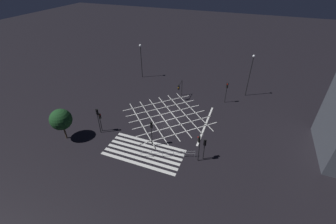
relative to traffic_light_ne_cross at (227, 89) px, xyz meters
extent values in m
plane|color=black|center=(-8.40, -8.15, -2.95)|extent=(200.00, 200.00, 0.00)
cube|color=silver|center=(-8.40, -15.32, -2.95)|extent=(11.03, 0.50, 0.01)
cube|color=silver|center=(-8.40, -16.22, -2.95)|extent=(11.03, 0.50, 0.01)
cube|color=silver|center=(-8.40, -17.12, -2.95)|extent=(11.03, 0.50, 0.01)
cube|color=silver|center=(-8.40, -18.02, -2.95)|extent=(11.03, 0.50, 0.01)
cube|color=silver|center=(-8.40, -18.92, -2.95)|extent=(11.03, 0.50, 0.01)
cube|color=silver|center=(-8.40, -19.82, -2.95)|extent=(11.03, 0.50, 0.01)
cube|color=silver|center=(-4.93, -11.62, -2.95)|extent=(9.64, 9.64, 0.01)
cube|color=silver|center=(-11.86, -11.62, -2.95)|extent=(9.64, 9.64, 0.01)
cube|color=silver|center=(-6.32, -10.23, -2.95)|extent=(9.64, 9.64, 0.01)
cube|color=silver|center=(-10.48, -10.23, -2.95)|extent=(9.64, 9.64, 0.01)
cube|color=silver|center=(-7.70, -8.84, -2.95)|extent=(9.64, 9.64, 0.01)
cube|color=silver|center=(-9.09, -8.84, -2.95)|extent=(9.64, 9.64, 0.01)
cube|color=silver|center=(-9.09, -7.46, -2.95)|extent=(9.64, 9.64, 0.01)
cube|color=silver|center=(-7.70, -7.46, -2.95)|extent=(9.64, 9.64, 0.01)
cube|color=silver|center=(-10.48, -6.07, -2.95)|extent=(9.64, 9.64, 0.01)
cube|color=silver|center=(-6.32, -6.07, -2.95)|extent=(9.64, 9.64, 0.01)
cube|color=silver|center=(-11.86, -4.68, -2.95)|extent=(9.64, 9.64, 0.01)
cube|color=silver|center=(-4.93, -4.68, -2.95)|extent=(9.64, 9.64, 0.01)
cube|color=silver|center=(-1.77, -8.15, -2.95)|extent=(0.30, 11.03, 0.01)
cube|color=black|center=(16.04, -3.12, -0.95)|extent=(1.40, 0.06, 1.80)
cylinder|color=black|center=(0.00, 0.09, -0.88)|extent=(0.11, 0.11, 4.13)
cube|color=black|center=(0.00, -0.05, 0.68)|extent=(0.28, 0.16, 0.90)
sphere|color=red|center=(0.00, -0.16, 0.98)|extent=(0.18, 0.18, 0.18)
sphere|color=black|center=(0.00, -0.16, 0.68)|extent=(0.18, 0.18, 0.18)
sphere|color=black|center=(0.00, -0.16, 0.38)|extent=(0.18, 0.18, 0.18)
cube|color=black|center=(0.00, 0.04, 0.68)|extent=(0.36, 0.02, 0.98)
cylinder|color=black|center=(-16.67, -16.04, -0.79)|extent=(0.11, 0.11, 4.33)
cube|color=black|center=(-16.67, -15.91, 0.88)|extent=(0.28, 0.16, 0.90)
sphere|color=black|center=(-16.67, -15.80, 1.18)|extent=(0.18, 0.18, 0.18)
sphere|color=black|center=(-16.67, -15.80, 0.88)|extent=(0.18, 0.18, 0.18)
sphere|color=green|center=(-16.67, -15.80, 0.58)|extent=(0.18, 0.18, 0.18)
cube|color=black|center=(-16.67, -16.00, 0.88)|extent=(0.36, 0.02, 0.98)
cylinder|color=black|center=(-16.71, -15.62, -1.27)|extent=(0.11, 0.11, 3.35)
cube|color=black|center=(-16.57, -15.62, -0.10)|extent=(0.16, 0.28, 0.90)
sphere|color=red|center=(-16.46, -15.62, 0.20)|extent=(0.18, 0.18, 0.18)
sphere|color=black|center=(-16.46, -15.62, -0.10)|extent=(0.18, 0.18, 0.18)
sphere|color=black|center=(-16.46, -15.62, -0.40)|extent=(0.18, 0.18, 0.18)
cube|color=black|center=(-16.66, -15.62, -0.10)|extent=(0.02, 0.36, 0.98)
cylinder|color=black|center=(-0.90, -16.42, -0.83)|extent=(0.11, 0.11, 4.24)
cube|color=black|center=(-1.04, -16.42, 0.79)|extent=(0.16, 0.28, 0.90)
sphere|color=red|center=(-1.15, -16.42, 1.09)|extent=(0.18, 0.18, 0.18)
sphere|color=black|center=(-1.15, -16.42, 0.79)|extent=(0.18, 0.18, 0.18)
sphere|color=black|center=(-1.15, -16.42, 0.49)|extent=(0.18, 0.18, 0.18)
cube|color=black|center=(-0.95, -16.42, 0.79)|extent=(0.02, 0.36, 0.98)
cylinder|color=black|center=(-7.91, -15.86, -0.89)|extent=(0.11, 0.11, 4.12)
cube|color=black|center=(-7.91, -15.73, 0.67)|extent=(0.28, 0.16, 0.90)
sphere|color=black|center=(-7.91, -15.61, 0.97)|extent=(0.18, 0.18, 0.18)
sphere|color=black|center=(-7.91, -15.61, 0.67)|extent=(0.18, 0.18, 0.18)
sphere|color=green|center=(-7.91, -15.61, 0.37)|extent=(0.18, 0.18, 0.18)
cube|color=black|center=(-7.91, -15.82, 0.67)|extent=(0.36, 0.02, 0.98)
cylinder|color=black|center=(-0.34, -15.84, -1.28)|extent=(0.11, 0.11, 3.35)
cube|color=black|center=(-0.34, -15.71, -0.10)|extent=(0.28, 0.16, 0.90)
sphere|color=black|center=(-0.34, -15.60, 0.20)|extent=(0.18, 0.18, 0.18)
sphere|color=black|center=(-0.34, -15.60, -0.10)|extent=(0.18, 0.18, 0.18)
sphere|color=green|center=(-0.34, -15.60, -0.40)|extent=(0.18, 0.18, 0.18)
cube|color=black|center=(-0.34, -15.80, -0.10)|extent=(0.36, 0.02, 0.98)
cylinder|color=black|center=(-8.53, -0.21, -1.29)|extent=(0.11, 0.11, 3.32)
cylinder|color=black|center=(-8.53, -1.28, 0.22)|extent=(0.09, 2.13, 0.09)
cube|color=black|center=(-8.53, -2.35, -0.23)|extent=(0.28, 0.16, 0.90)
sphere|color=black|center=(-8.53, -2.46, 0.07)|extent=(0.18, 0.18, 0.18)
sphere|color=orange|center=(-8.53, -2.46, -0.23)|extent=(0.18, 0.18, 0.18)
sphere|color=black|center=(-8.53, -2.46, -0.53)|extent=(0.18, 0.18, 0.18)
cube|color=black|center=(-8.53, -2.26, -0.23)|extent=(0.36, 0.02, 0.98)
cylinder|color=black|center=(3.43, 4.26, 1.05)|extent=(0.14, 0.14, 8.00)
sphere|color=white|center=(3.43, 4.26, 5.19)|extent=(0.47, 0.47, 0.47)
cylinder|color=black|center=(-19.67, 4.60, 0.64)|extent=(0.14, 0.14, 7.18)
sphere|color=white|center=(-19.67, 4.60, 4.40)|extent=(0.57, 0.57, 0.57)
cylinder|color=brown|center=(-20.72, -19.03, -1.80)|extent=(0.24, 0.24, 2.30)
sphere|color=#19421E|center=(-20.72, -19.03, 0.52)|extent=(3.12, 3.12, 3.12)
cylinder|color=#9EA0A5|center=(-8.37, -18.51, -2.42)|extent=(0.05, 0.05, 1.05)
cylinder|color=#9EA0A5|center=(-6.99, -17.98, -2.42)|extent=(0.05, 0.05, 1.05)
cylinder|color=#9EA0A5|center=(-5.61, -17.45, -2.42)|extent=(0.05, 0.05, 1.05)
cylinder|color=#9EA0A5|center=(-4.23, -16.92, -2.42)|extent=(0.05, 0.05, 1.05)
cylinder|color=#9EA0A5|center=(-2.85, -16.39, -2.42)|extent=(0.05, 0.05, 1.05)
cylinder|color=#9EA0A5|center=(-1.47, -15.86, -2.42)|extent=(0.05, 0.05, 1.05)
cylinder|color=#9EA0A5|center=(-4.92, -17.19, -1.94)|extent=(6.91, 2.69, 0.04)
cylinder|color=#9EA0A5|center=(-4.92, -17.19, -2.37)|extent=(6.91, 2.69, 0.04)
camera|label=1|loc=(3.04, -37.89, 19.41)|focal=24.00mm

